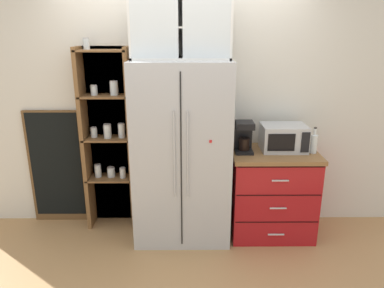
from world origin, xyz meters
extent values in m
plane|color=tan|center=(0.00, 0.00, 0.00)|extent=(10.84, 10.84, 0.00)
cube|color=silver|center=(0.00, 0.40, 1.27)|extent=(5.13, 0.10, 2.55)
cube|color=#B7BABF|center=(0.00, 0.03, 0.90)|extent=(0.94, 0.64, 1.80)
cube|color=black|center=(0.00, -0.29, 0.90)|extent=(0.01, 0.01, 1.66)
cylinder|color=#B7BABF|center=(-0.06, -0.30, 0.99)|extent=(0.02, 0.02, 0.81)
cylinder|color=#B7BABF|center=(0.06, -0.30, 0.99)|extent=(0.02, 0.02, 0.81)
cube|color=red|center=(0.26, -0.29, 1.12)|extent=(0.02, 0.01, 0.02)
cube|color=brown|center=(-0.77, 0.37, 0.95)|extent=(0.56, 0.04, 1.91)
cube|color=brown|center=(-1.00, 0.23, 0.95)|extent=(0.04, 0.24, 1.91)
cube|color=brown|center=(-0.53, 0.23, 0.95)|extent=(0.04, 0.24, 1.91)
cube|color=brown|center=(-0.77, 0.23, 0.55)|extent=(0.50, 0.24, 0.02)
cylinder|color=silver|center=(-0.90, 0.24, 0.62)|extent=(0.07, 0.07, 0.13)
cylinder|color=beige|center=(-0.90, 0.24, 0.61)|extent=(0.06, 0.06, 0.09)
cylinder|color=#B2B2B7|center=(-0.90, 0.24, 0.69)|extent=(0.07, 0.07, 0.01)
cylinder|color=silver|center=(-0.76, 0.24, 0.61)|extent=(0.08, 0.08, 0.10)
cylinder|color=white|center=(-0.76, 0.24, 0.59)|extent=(0.07, 0.07, 0.07)
cylinder|color=#B2B2B7|center=(-0.76, 0.24, 0.66)|extent=(0.08, 0.08, 0.01)
cylinder|color=silver|center=(-0.63, 0.21, 0.61)|extent=(0.06, 0.06, 0.10)
cylinder|color=#E0C67F|center=(-0.63, 0.21, 0.60)|extent=(0.05, 0.05, 0.07)
cylinder|color=#B2B2B7|center=(-0.63, 0.21, 0.67)|extent=(0.06, 0.06, 0.01)
cube|color=brown|center=(-0.77, 0.23, 0.99)|extent=(0.50, 0.24, 0.02)
cylinder|color=silver|center=(-0.91, 0.24, 1.05)|extent=(0.07, 0.07, 0.10)
cylinder|color=white|center=(-0.91, 0.24, 1.03)|extent=(0.06, 0.06, 0.07)
cylinder|color=#B2B2B7|center=(-0.91, 0.24, 1.10)|extent=(0.06, 0.06, 0.01)
cylinder|color=silver|center=(-0.76, 0.21, 1.07)|extent=(0.08, 0.08, 0.14)
cylinder|color=#382316|center=(-0.76, 0.21, 1.05)|extent=(0.07, 0.07, 0.09)
cylinder|color=#B2B2B7|center=(-0.76, 0.21, 1.14)|extent=(0.07, 0.07, 0.01)
cylinder|color=silver|center=(-0.62, 0.23, 1.07)|extent=(0.07, 0.07, 0.14)
cylinder|color=brown|center=(-0.62, 0.23, 1.05)|extent=(0.06, 0.06, 0.09)
cylinder|color=#B2B2B7|center=(-0.62, 0.23, 1.15)|extent=(0.07, 0.07, 0.01)
cube|color=brown|center=(-0.77, 0.23, 1.43)|extent=(0.50, 0.24, 0.02)
cylinder|color=silver|center=(-0.87, 0.23, 1.48)|extent=(0.07, 0.07, 0.09)
cylinder|color=#B77A38|center=(-0.87, 0.23, 1.47)|extent=(0.06, 0.06, 0.06)
cylinder|color=#B2B2B7|center=(-0.87, 0.23, 1.54)|extent=(0.06, 0.06, 0.01)
cylinder|color=silver|center=(-0.67, 0.23, 1.51)|extent=(0.08, 0.08, 0.13)
cylinder|color=#2D2D2D|center=(-0.67, 0.23, 1.49)|extent=(0.07, 0.07, 0.09)
cylinder|color=#B2B2B7|center=(-0.67, 0.23, 1.58)|extent=(0.08, 0.08, 0.01)
cube|color=brown|center=(-0.77, 0.23, 1.87)|extent=(0.50, 0.24, 0.02)
cylinder|color=silver|center=(-0.91, 0.23, 1.93)|extent=(0.06, 0.06, 0.10)
cylinder|color=#CCB78C|center=(-0.91, 0.23, 1.91)|extent=(0.05, 0.05, 0.07)
cylinder|color=#B2B2B7|center=(-0.91, 0.23, 1.98)|extent=(0.06, 0.06, 0.01)
cube|color=#A8161C|center=(0.92, 0.06, 0.43)|extent=(0.83, 0.58, 0.86)
cube|color=olive|center=(0.92, 0.06, 0.88)|extent=(0.86, 0.61, 0.04)
cube|color=black|center=(0.92, -0.24, 0.28)|extent=(0.81, 0.00, 0.01)
cube|color=silver|center=(0.92, -0.24, 0.14)|extent=(0.16, 0.01, 0.01)
cube|color=black|center=(0.92, -0.24, 0.56)|extent=(0.81, 0.00, 0.01)
cube|color=silver|center=(0.92, -0.24, 0.43)|extent=(0.16, 0.01, 0.01)
cube|color=black|center=(0.92, -0.24, 0.85)|extent=(0.81, 0.00, 0.01)
cube|color=silver|center=(0.92, -0.24, 0.72)|extent=(0.16, 0.01, 0.01)
cube|color=#B7BABF|center=(1.02, 0.11, 1.03)|extent=(0.44, 0.32, 0.26)
cube|color=black|center=(0.96, -0.06, 1.03)|extent=(0.26, 0.01, 0.17)
cube|color=black|center=(1.19, -0.06, 1.03)|extent=(0.08, 0.01, 0.20)
cube|color=black|center=(0.61, 0.04, 0.92)|extent=(0.17, 0.20, 0.03)
cube|color=black|center=(0.61, 0.11, 1.05)|extent=(0.17, 0.06, 0.30)
cube|color=black|center=(0.61, 0.04, 1.18)|extent=(0.17, 0.20, 0.06)
cylinder|color=black|center=(0.61, 0.03, 0.99)|extent=(0.11, 0.11, 0.12)
cylinder|color=red|center=(0.92, 0.03, 0.94)|extent=(0.08, 0.08, 0.08)
torus|color=red|center=(0.97, 0.03, 0.95)|extent=(0.05, 0.01, 0.05)
cylinder|color=navy|center=(0.92, 0.14, 0.95)|extent=(0.08, 0.08, 0.09)
torus|color=navy|center=(0.98, 0.14, 0.95)|extent=(0.05, 0.01, 0.05)
cylinder|color=silver|center=(1.29, 0.01, 0.99)|extent=(0.06, 0.06, 0.18)
cone|color=silver|center=(1.29, 0.01, 1.09)|extent=(0.06, 0.06, 0.04)
cylinder|color=silver|center=(1.29, 0.01, 1.12)|extent=(0.03, 0.03, 0.07)
cylinder|color=black|center=(1.29, 0.01, 1.16)|extent=(0.03, 0.03, 0.01)
cylinder|color=navy|center=(0.92, 0.01, 0.98)|extent=(0.06, 0.06, 0.17)
cone|color=navy|center=(0.92, 0.01, 1.07)|extent=(0.06, 0.06, 0.04)
cylinder|color=navy|center=(0.92, 0.01, 1.10)|extent=(0.03, 0.03, 0.07)
cylinder|color=black|center=(0.92, 0.01, 1.14)|extent=(0.03, 0.03, 0.01)
cube|color=silver|center=(0.00, 0.20, 2.08)|extent=(0.90, 0.02, 0.56)
cube|color=silver|center=(0.00, 0.05, 1.81)|extent=(0.90, 0.32, 0.02)
cube|color=silver|center=(-0.44, 0.05, 2.08)|extent=(0.02, 0.32, 0.56)
cube|color=silver|center=(0.44, 0.05, 2.08)|extent=(0.02, 0.32, 0.56)
cube|color=silver|center=(0.00, 0.05, 2.08)|extent=(0.87, 0.30, 0.02)
cube|color=silver|center=(-0.23, -0.10, 2.08)|extent=(0.41, 0.01, 0.52)
cube|color=silver|center=(0.23, -0.10, 2.08)|extent=(0.41, 0.01, 0.52)
cylinder|color=silver|center=(-0.32, 0.05, 1.82)|extent=(0.05, 0.05, 0.00)
cylinder|color=silver|center=(-0.32, 0.05, 1.86)|extent=(0.01, 0.01, 0.07)
cone|color=silver|center=(-0.32, 0.05, 1.92)|extent=(0.06, 0.06, 0.05)
cylinder|color=silver|center=(-0.11, 0.05, 1.82)|extent=(0.05, 0.05, 0.00)
cylinder|color=silver|center=(-0.11, 0.05, 1.86)|extent=(0.01, 0.01, 0.07)
cone|color=silver|center=(-0.11, 0.05, 1.92)|extent=(0.06, 0.06, 0.05)
cylinder|color=silver|center=(0.11, 0.05, 1.82)|extent=(0.05, 0.05, 0.00)
cylinder|color=silver|center=(0.11, 0.05, 1.86)|extent=(0.01, 0.01, 0.07)
cone|color=silver|center=(0.11, 0.05, 1.92)|extent=(0.06, 0.06, 0.05)
cylinder|color=silver|center=(0.32, 0.05, 1.82)|extent=(0.05, 0.05, 0.00)
cylinder|color=silver|center=(0.32, 0.05, 1.86)|extent=(0.01, 0.01, 0.07)
cone|color=silver|center=(0.32, 0.05, 1.92)|extent=(0.06, 0.06, 0.05)
cylinder|color=white|center=(-0.27, 0.05, 2.12)|extent=(0.06, 0.06, 0.07)
cylinder|color=white|center=(0.27, 0.05, 2.12)|extent=(0.06, 0.06, 0.07)
cube|color=brown|center=(-1.36, 0.33, 0.63)|extent=(0.60, 0.04, 1.26)
cube|color=black|center=(-1.36, 0.31, 0.66)|extent=(0.54, 0.01, 1.16)
camera|label=1|loc=(0.08, -3.34, 2.07)|focal=33.82mm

